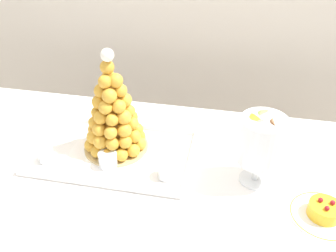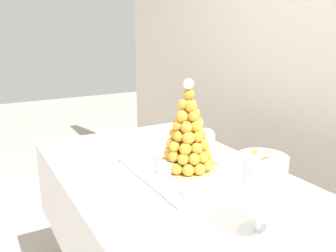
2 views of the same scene
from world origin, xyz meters
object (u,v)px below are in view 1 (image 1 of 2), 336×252
object	(u,v)px
croquembouche	(113,113)
serving_tray	(113,153)
dessert_cup_left	(46,155)
macaron_goblet	(261,140)
wine_glass	(118,106)
dessert_cup_centre	(167,171)
fruit_tart_plate	(324,213)
dessert_cup_mid_left	(108,160)

from	to	relation	value
croquembouche	serving_tray	bearing A→B (deg)	-95.19
serving_tray	dessert_cup_left	world-z (taller)	dessert_cup_left
macaron_goblet	wine_glass	size ratio (longest dim) A/B	1.55
serving_tray	dessert_cup_centre	world-z (taller)	dessert_cup_centre
fruit_tart_plate	wine_glass	distance (m)	0.76
dessert_cup_centre	macaron_goblet	xyz separation A→B (m)	(0.28, 0.05, 0.13)
dessert_cup_centre	macaron_goblet	bearing A→B (deg)	9.99
dessert_cup_centre	dessert_cup_left	bearing A→B (deg)	-179.73
dessert_cup_centre	dessert_cup_mid_left	bearing A→B (deg)	176.06
serving_tray	dessert_cup_mid_left	xyz separation A→B (m)	(0.01, -0.07, 0.03)
macaron_goblet	wine_glass	world-z (taller)	macaron_goblet
dessert_cup_left	dessert_cup_mid_left	distance (m)	0.22
dessert_cup_mid_left	fruit_tart_plate	size ratio (longest dim) A/B	0.33
croquembouche	wine_glass	world-z (taller)	croquembouche
croquembouche	fruit_tart_plate	xyz separation A→B (m)	(0.68, -0.18, -0.14)
wine_glass	croquembouche	bearing A→B (deg)	-79.13
dessert_cup_mid_left	fruit_tart_plate	distance (m)	0.68
dessert_cup_mid_left	wine_glass	bearing A→B (deg)	96.93
fruit_tart_plate	dessert_cup_left	bearing A→B (deg)	175.65
croquembouche	macaron_goblet	xyz separation A→B (m)	(0.49, -0.07, 0.01)
dessert_cup_centre	fruit_tart_plate	distance (m)	0.48
croquembouche	dessert_cup_left	bearing A→B (deg)	-150.83
dessert_cup_centre	macaron_goblet	size ratio (longest dim) A/B	0.22
croquembouche	dessert_cup_mid_left	xyz separation A→B (m)	(0.00, -0.10, -0.12)
dessert_cup_left	wine_glass	xyz separation A→B (m)	(0.19, 0.22, 0.08)
macaron_goblet	dessert_cup_centre	bearing A→B (deg)	-170.01
wine_glass	serving_tray	bearing A→B (deg)	-82.93
dessert_cup_mid_left	fruit_tart_plate	bearing A→B (deg)	-7.06
dessert_cup_left	macaron_goblet	xyz separation A→B (m)	(0.70, 0.05, 0.12)
croquembouche	dessert_cup_left	distance (m)	0.27
serving_tray	dessert_cup_centre	bearing A→B (deg)	-21.34
dessert_cup_mid_left	serving_tray	bearing A→B (deg)	96.67
serving_tray	wine_glass	distance (m)	0.18
wine_glass	macaron_goblet	bearing A→B (deg)	-18.65
dessert_cup_mid_left	wine_glass	distance (m)	0.22
fruit_tart_plate	wine_glass	world-z (taller)	wine_glass
dessert_cup_centre	serving_tray	bearing A→B (deg)	158.66
dessert_cup_centre	wine_glass	world-z (taller)	wine_glass
serving_tray	croquembouche	size ratio (longest dim) A/B	1.48
dessert_cup_left	dessert_cup_mid_left	size ratio (longest dim) A/B	0.89
wine_glass	dessert_cup_mid_left	bearing A→B (deg)	-83.07
dessert_cup_mid_left	dessert_cup_left	bearing A→B (deg)	-175.79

